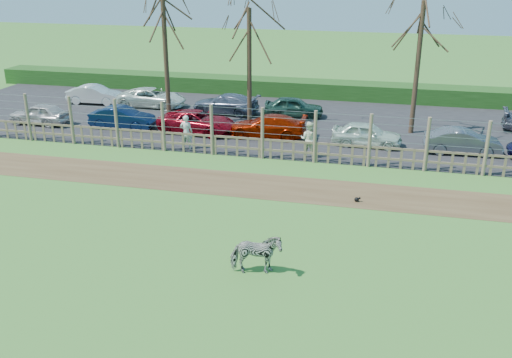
% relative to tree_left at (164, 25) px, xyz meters
% --- Properties ---
extents(ground, '(120.00, 120.00, 0.00)m').
position_rel_tree_left_xyz_m(ground, '(6.50, -12.50, -5.62)').
color(ground, '#69A445').
rests_on(ground, ground).
extents(dirt_strip, '(34.00, 2.80, 0.01)m').
position_rel_tree_left_xyz_m(dirt_strip, '(6.50, -8.00, -5.61)').
color(dirt_strip, brown).
rests_on(dirt_strip, ground).
extents(asphalt, '(44.00, 13.00, 0.04)m').
position_rel_tree_left_xyz_m(asphalt, '(6.50, 2.00, -5.60)').
color(asphalt, '#232326').
rests_on(asphalt, ground).
extents(hedge, '(46.00, 2.00, 1.10)m').
position_rel_tree_left_xyz_m(hedge, '(6.50, 9.00, -5.07)').
color(hedge, '#1E4716').
rests_on(hedge, ground).
extents(fence, '(30.16, 0.16, 2.50)m').
position_rel_tree_left_xyz_m(fence, '(6.50, -4.50, -4.81)').
color(fence, brown).
rests_on(fence, ground).
extents(tree_left, '(4.80, 4.80, 7.88)m').
position_rel_tree_left_xyz_m(tree_left, '(0.00, 0.00, 0.00)').
color(tree_left, '#3D2B1E').
rests_on(tree_left, ground).
extents(tree_mid, '(4.80, 4.80, 6.83)m').
position_rel_tree_left_xyz_m(tree_mid, '(4.50, 1.00, -0.75)').
color(tree_mid, '#3D2B1E').
rests_on(tree_mid, ground).
extents(tree_right, '(4.80, 4.80, 7.35)m').
position_rel_tree_left_xyz_m(tree_right, '(13.50, 1.50, -0.37)').
color(tree_right, '#3D2B1E').
rests_on(tree_right, ground).
extents(zebra, '(1.68, 1.08, 1.31)m').
position_rel_tree_left_xyz_m(zebra, '(8.69, -14.99, -4.96)').
color(zebra, gray).
rests_on(zebra, ground).
extents(visitor_a, '(0.67, 0.47, 1.72)m').
position_rel_tree_left_xyz_m(visitor_a, '(2.51, -4.03, -4.71)').
color(visitor_a, beige).
rests_on(visitor_a, asphalt).
extents(visitor_b, '(0.94, 0.79, 1.72)m').
position_rel_tree_left_xyz_m(visitor_b, '(8.62, -3.81, -4.71)').
color(visitor_b, '#E6EEC4').
rests_on(visitor_b, asphalt).
extents(crow, '(0.25, 0.18, 0.20)m').
position_rel_tree_left_xyz_m(crow, '(11.29, -8.73, -5.52)').
color(crow, black).
rests_on(crow, ground).
extents(car_0, '(3.57, 1.54, 1.20)m').
position_rel_tree_left_xyz_m(car_0, '(-7.26, -1.65, -4.98)').
color(car_0, beige).
rests_on(car_0, asphalt).
extents(car_1, '(3.67, 1.35, 1.20)m').
position_rel_tree_left_xyz_m(car_1, '(-2.25, -1.34, -4.98)').
color(car_1, '#0B1C3F').
rests_on(car_1, asphalt).
extents(car_2, '(4.50, 2.42, 1.20)m').
position_rel_tree_left_xyz_m(car_2, '(2.11, -1.20, -4.98)').
color(car_2, maroon).
rests_on(car_2, asphalt).
extents(car_3, '(4.19, 1.83, 1.20)m').
position_rel_tree_left_xyz_m(car_3, '(6.02, -1.16, -4.98)').
color(car_3, '#8D1601').
rests_on(car_3, asphalt).
extents(car_4, '(3.58, 1.57, 1.20)m').
position_rel_tree_left_xyz_m(car_4, '(11.24, -1.42, -4.98)').
color(car_4, silver).
rests_on(car_4, asphalt).
extents(car_5, '(3.71, 1.47, 1.20)m').
position_rel_tree_left_xyz_m(car_5, '(15.86, -1.59, -4.98)').
color(car_5, '#4E525A').
rests_on(car_5, asphalt).
extents(car_7, '(3.70, 1.45, 1.20)m').
position_rel_tree_left_xyz_m(car_7, '(-6.56, 3.59, -4.98)').
color(car_7, white).
rests_on(car_7, asphalt).
extents(car_8, '(4.35, 2.06, 1.20)m').
position_rel_tree_left_xyz_m(car_8, '(-2.59, 3.64, -4.98)').
color(car_8, silver).
rests_on(car_8, asphalt).
extents(car_9, '(4.29, 2.10, 1.20)m').
position_rel_tree_left_xyz_m(car_9, '(2.44, 3.14, -4.98)').
color(car_9, '#515A6E').
rests_on(car_9, asphalt).
extents(car_10, '(3.63, 1.71, 1.20)m').
position_rel_tree_left_xyz_m(car_10, '(6.66, 3.34, -4.98)').
color(car_10, '#234739').
rests_on(car_10, asphalt).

